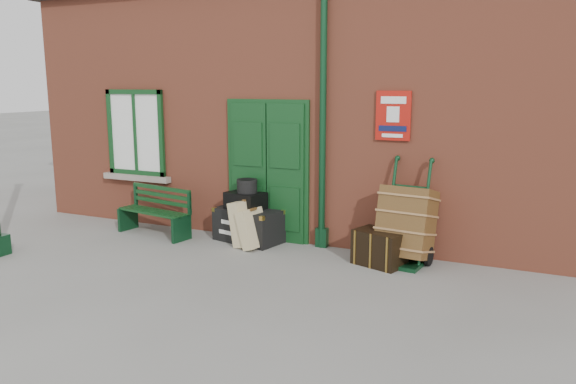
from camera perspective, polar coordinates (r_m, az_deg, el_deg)
The scene contains 10 objects.
ground at distance 7.82m, azimuth -4.92°, elevation -7.71°, with size 80.00×80.00×0.00m, color gray.
station_building at distance 10.59m, azimuth 4.34°, elevation 9.09°, with size 10.30×4.30×4.36m.
bench at distance 9.65m, azimuth -13.25°, elevation -1.79°, with size 1.40×0.64×0.83m.
houdini_trunk at distance 9.04m, azimuth -4.02°, elevation -3.37°, with size 1.06×0.58×0.53m, color black.
strongbox at distance 8.98m, azimuth -4.33°, elevation -0.87°, with size 0.58×0.43×0.27m, color black.
hatbox at distance 8.92m, azimuth -4.18°, elevation 0.62°, with size 0.32×0.32×0.21m, color black.
suitcase_back at distance 8.80m, azimuth -4.36°, elevation -3.14°, with size 0.20×0.50×0.70m, color #C7B482.
suitcase_front at distance 8.64m, azimuth -3.63°, elevation -3.72°, with size 0.18×0.45×0.60m, color #C7B482.
porter_trolley at distance 8.03m, azimuth 11.91°, elevation -3.22°, with size 0.79×0.84×1.46m.
dark_trunk at distance 7.96m, azimuth 9.29°, elevation -5.62°, with size 0.68×0.44×0.49m, color black.
Camera 1 is at (3.69, -6.43, 2.49)m, focal length 35.00 mm.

